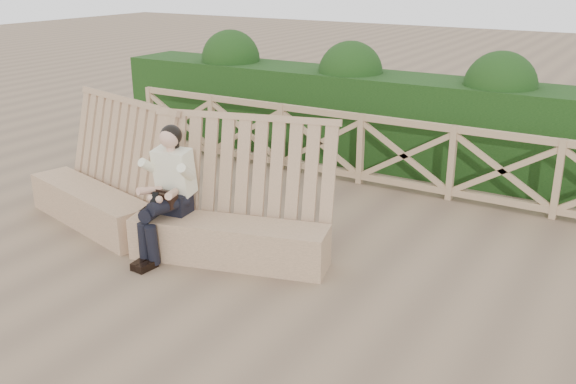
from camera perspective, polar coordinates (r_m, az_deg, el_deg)
The scene contains 5 objects.
ground at distance 6.93m, azimuth -0.78°, elevation -8.18°, with size 60.00×60.00×0.00m, color brown.
bench at distance 8.01m, azimuth -11.39°, elevation -1.42°, with size 4.53×1.32×1.62m.
woman at distance 7.46m, azimuth -10.65°, elevation 0.40°, with size 0.47×0.95×1.53m.
guardrail at distance 9.66m, azimuth 10.27°, elevation 3.21°, with size 10.10×0.09×1.10m.
hedge at distance 10.70m, azimuth 12.70°, elevation 5.74°, with size 12.00×1.20×1.50m, color black.
Camera 1 is at (3.25, -5.19, 3.23)m, focal length 40.00 mm.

